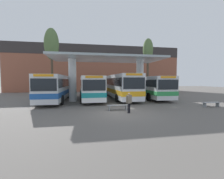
{
  "coord_description": "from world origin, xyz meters",
  "views": [
    {
      "loc": [
        -2.77,
        -11.51,
        2.55
      ],
      "look_at": [
        0.0,
        4.04,
        1.6
      ],
      "focal_mm": 24.0,
      "sensor_mm": 36.0,
      "label": 1
    }
  ],
  "objects_px": {
    "waiting_bench_near_pillar": "(118,106)",
    "pedestrian_waiting": "(129,101)",
    "poplar_tree_behind_right": "(52,45)",
    "poplar_tree_behind_left": "(148,51)",
    "transit_bus_center_bay": "(90,87)",
    "waiting_bench_mid_platform": "(211,103)",
    "transit_bus_far_right_bay": "(148,86)",
    "transit_bus_left_bay": "(56,87)",
    "transit_bus_right_bay": "(119,85)"
  },
  "relations": [
    {
      "from": "waiting_bench_near_pillar",
      "to": "pedestrian_waiting",
      "type": "relative_size",
      "value": 1.14
    },
    {
      "from": "poplar_tree_behind_right",
      "to": "poplar_tree_behind_left",
      "type": "bearing_deg",
      "value": 2.96
    },
    {
      "from": "transit_bus_center_bay",
      "to": "waiting_bench_mid_platform",
      "type": "xyz_separation_m",
      "value": [
        11.29,
        -7.88,
        -1.36
      ]
    },
    {
      "from": "pedestrian_waiting",
      "to": "poplar_tree_behind_right",
      "type": "relative_size",
      "value": 0.14
    },
    {
      "from": "waiting_bench_mid_platform",
      "to": "pedestrian_waiting",
      "type": "height_order",
      "value": "pedestrian_waiting"
    },
    {
      "from": "transit_bus_far_right_bay",
      "to": "transit_bus_left_bay",
      "type": "bearing_deg",
      "value": 8.55
    },
    {
      "from": "transit_bus_left_bay",
      "to": "poplar_tree_behind_left",
      "type": "distance_m",
      "value": 18.32
    },
    {
      "from": "waiting_bench_near_pillar",
      "to": "poplar_tree_behind_left",
      "type": "bearing_deg",
      "value": 58.37
    },
    {
      "from": "transit_bus_center_bay",
      "to": "transit_bus_left_bay",
      "type": "bearing_deg",
      "value": 9.14
    },
    {
      "from": "transit_bus_right_bay",
      "to": "waiting_bench_near_pillar",
      "type": "bearing_deg",
      "value": 74.65
    },
    {
      "from": "waiting_bench_mid_platform",
      "to": "poplar_tree_behind_right",
      "type": "distance_m",
      "value": 23.62
    },
    {
      "from": "poplar_tree_behind_right",
      "to": "transit_bus_center_bay",
      "type": "bearing_deg",
      "value": -44.58
    },
    {
      "from": "transit_bus_far_right_bay",
      "to": "waiting_bench_near_pillar",
      "type": "distance_m",
      "value": 10.79
    },
    {
      "from": "transit_bus_left_bay",
      "to": "poplar_tree_behind_right",
      "type": "bearing_deg",
      "value": -74.3
    },
    {
      "from": "waiting_bench_mid_platform",
      "to": "poplar_tree_behind_left",
      "type": "distance_m",
      "value": 16.65
    },
    {
      "from": "transit_bus_center_bay",
      "to": "pedestrian_waiting",
      "type": "distance_m",
      "value": 9.52
    },
    {
      "from": "transit_bus_left_bay",
      "to": "transit_bus_far_right_bay",
      "type": "height_order",
      "value": "transit_bus_left_bay"
    },
    {
      "from": "transit_bus_center_bay",
      "to": "poplar_tree_behind_left",
      "type": "xyz_separation_m",
      "value": [
        11.14,
        6.86,
        6.36
      ]
    },
    {
      "from": "transit_bus_far_right_bay",
      "to": "poplar_tree_behind_left",
      "type": "xyz_separation_m",
      "value": [
        2.66,
        6.18,
        6.34
      ]
    },
    {
      "from": "poplar_tree_behind_right",
      "to": "waiting_bench_mid_platform",
      "type": "bearing_deg",
      "value": -38.62
    },
    {
      "from": "waiting_bench_near_pillar",
      "to": "waiting_bench_mid_platform",
      "type": "bearing_deg",
      "value": -0.0
    },
    {
      "from": "transit_bus_center_bay",
      "to": "waiting_bench_mid_platform",
      "type": "bearing_deg",
      "value": 142.86
    },
    {
      "from": "pedestrian_waiting",
      "to": "waiting_bench_mid_platform",
      "type": "bearing_deg",
      "value": -21.08
    },
    {
      "from": "transit_bus_right_bay",
      "to": "waiting_bench_near_pillar",
      "type": "relative_size",
      "value": 6.83
    },
    {
      "from": "transit_bus_right_bay",
      "to": "poplar_tree_behind_left",
      "type": "distance_m",
      "value": 11.22
    },
    {
      "from": "transit_bus_far_right_bay",
      "to": "poplar_tree_behind_right",
      "type": "xyz_separation_m",
      "value": [
        -14.54,
        5.3,
        6.66
      ]
    },
    {
      "from": "transit_bus_center_bay",
      "to": "poplar_tree_behind_right",
      "type": "distance_m",
      "value": 10.82
    },
    {
      "from": "transit_bus_center_bay",
      "to": "pedestrian_waiting",
      "type": "xyz_separation_m",
      "value": [
        2.69,
        -9.11,
        -0.73
      ]
    },
    {
      "from": "poplar_tree_behind_left",
      "to": "poplar_tree_behind_right",
      "type": "relative_size",
      "value": 0.95
    },
    {
      "from": "transit_bus_far_right_bay",
      "to": "waiting_bench_mid_platform",
      "type": "distance_m",
      "value": 9.12
    },
    {
      "from": "transit_bus_far_right_bay",
      "to": "waiting_bench_mid_platform",
      "type": "height_order",
      "value": "transit_bus_far_right_bay"
    },
    {
      "from": "pedestrian_waiting",
      "to": "poplar_tree_behind_right",
      "type": "xyz_separation_m",
      "value": [
        -8.75,
        15.08,
        7.41
      ]
    },
    {
      "from": "pedestrian_waiting",
      "to": "transit_bus_left_bay",
      "type": "bearing_deg",
      "value": 100.82
    },
    {
      "from": "transit_bus_right_bay",
      "to": "poplar_tree_behind_right",
      "type": "bearing_deg",
      "value": -28.95
    },
    {
      "from": "waiting_bench_mid_platform",
      "to": "pedestrian_waiting",
      "type": "xyz_separation_m",
      "value": [
        -8.59,
        -1.22,
        0.63
      ]
    },
    {
      "from": "transit_bus_left_bay",
      "to": "pedestrian_waiting",
      "type": "bearing_deg",
      "value": 130.71
    },
    {
      "from": "transit_bus_right_bay",
      "to": "pedestrian_waiting",
      "type": "height_order",
      "value": "transit_bus_right_bay"
    },
    {
      "from": "waiting_bench_mid_platform",
      "to": "poplar_tree_behind_left",
      "type": "height_order",
      "value": "poplar_tree_behind_left"
    },
    {
      "from": "waiting_bench_near_pillar",
      "to": "transit_bus_left_bay",
      "type": "bearing_deg",
      "value": 131.8
    },
    {
      "from": "poplar_tree_behind_left",
      "to": "transit_bus_left_bay",
      "type": "bearing_deg",
      "value": -153.35
    },
    {
      "from": "transit_bus_far_right_bay",
      "to": "waiting_bench_near_pillar",
      "type": "height_order",
      "value": "transit_bus_far_right_bay"
    },
    {
      "from": "transit_bus_center_bay",
      "to": "poplar_tree_behind_left",
      "type": "relative_size",
      "value": 1.06
    },
    {
      "from": "poplar_tree_behind_left",
      "to": "poplar_tree_behind_right",
      "type": "bearing_deg",
      "value": -177.04
    },
    {
      "from": "transit_bus_center_bay",
      "to": "waiting_bench_mid_platform",
      "type": "height_order",
      "value": "transit_bus_center_bay"
    },
    {
      "from": "transit_bus_far_right_bay",
      "to": "pedestrian_waiting",
      "type": "distance_m",
      "value": 11.39
    },
    {
      "from": "transit_bus_right_bay",
      "to": "poplar_tree_behind_left",
      "type": "xyz_separation_m",
      "value": [
        6.97,
        6.21,
        6.22
      ]
    },
    {
      "from": "transit_bus_far_right_bay",
      "to": "pedestrian_waiting",
      "type": "relative_size",
      "value": 7.51
    },
    {
      "from": "pedestrian_waiting",
      "to": "waiting_bench_near_pillar",
      "type": "bearing_deg",
      "value": 88.37
    },
    {
      "from": "transit_bus_left_bay",
      "to": "transit_bus_right_bay",
      "type": "height_order",
      "value": "transit_bus_right_bay"
    },
    {
      "from": "transit_bus_left_bay",
      "to": "transit_bus_right_bay",
      "type": "xyz_separation_m",
      "value": [
        8.4,
        1.51,
        0.08
      ]
    }
  ]
}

